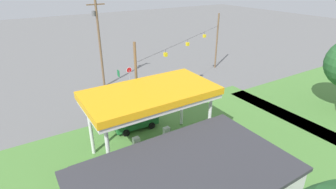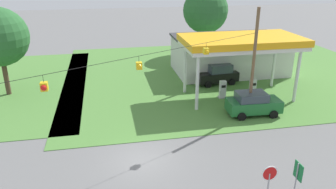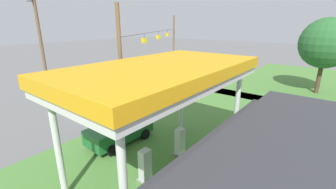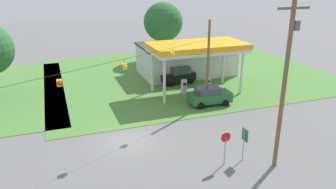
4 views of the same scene
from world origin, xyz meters
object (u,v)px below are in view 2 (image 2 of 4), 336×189
Objects in this scene: stop_sign_roadside at (269,178)px; car_at_pumps_rear at (217,74)px; fuel_pump_far at (253,88)px; route_sign at (297,175)px; fuel_pump_near at (223,90)px; gas_station_canopy at (242,43)px; car_at_pumps_front at (253,103)px; tree_behind_station at (205,11)px; gas_station_store at (229,55)px.

car_at_pumps_rear is at bearing -101.86° from stop_sign_roadside.
fuel_pump_far is 14.93m from route_sign.
fuel_pump_far is at bearing 0.00° from fuel_pump_near.
route_sign is at bearing -95.74° from fuel_pump_near.
gas_station_canopy reaches higher than car_at_pumps_rear.
gas_station_canopy is 4.13× the size of stop_sign_roadside.
route_sign is (-2.89, -14.25, -3.33)m from gas_station_canopy.
car_at_pumps_front is at bearing -94.55° from gas_station_canopy.
car_at_pumps_rear is 13.07m from tree_behind_station.
fuel_pump_near is 4.04m from car_at_pumps_front.
gas_station_store reaches higher than stop_sign_roadside.
fuel_pump_far is at bearing -0.06° from gas_station_canopy.
fuel_pump_near is at bearing 108.97° from car_at_pumps_front.
fuel_pump_far is 0.38× the size of car_at_pumps_rear.
gas_station_store reaches higher than route_sign.
car_at_pumps_rear is (-2.07, 3.88, 0.26)m from fuel_pump_far.
tree_behind_station reaches higher than fuel_pump_near.
car_at_pumps_rear is at bearing 98.97° from gas_station_canopy.
stop_sign_roadside is 1.04× the size of route_sign.
route_sign is (-2.58, -10.39, 0.73)m from car_at_pumps_front.
car_at_pumps_rear is at bearing 82.85° from route_sign.
stop_sign_roadside is at bearing 72.72° from car_at_pumps_rear.
tree_behind_station reaches higher than route_sign.
route_sign is 30.71m from tree_behind_station.
stop_sign_roadside is at bearing -107.19° from gas_station_canopy.
car_at_pumps_rear is at bearing 77.77° from fuel_pump_near.
fuel_pump_near is at bearing 72.35° from car_at_pumps_rear.
fuel_pump_near is 14.35m from route_sign.
car_at_pumps_rear is 18.29m from route_sign.
stop_sign_roadside is at bearing -101.76° from fuel_pump_near.
stop_sign_roadside reaches higher than fuel_pump_near.
tree_behind_station is (0.21, 15.84, 5.01)m from fuel_pump_far.
fuel_pump_far is 16.62m from tree_behind_station.
tree_behind_station is (1.97, 19.71, 4.82)m from car_at_pumps_front.
fuel_pump_near and fuel_pump_far have the same top height.
gas_station_store is 22.71m from stop_sign_roadside.
gas_station_canopy reaches higher than gas_station_store.
car_at_pumps_front is 10.73m from route_sign.
gas_station_canopy is at bearing 0.06° from fuel_pump_near.
fuel_pump_far is 0.69× the size of route_sign.
gas_station_canopy is 14.92m from route_sign.
stop_sign_roadside is (-4.13, -10.49, 0.83)m from car_at_pumps_front.
gas_station_store is 7.34× the size of fuel_pump_near.
stop_sign_roadside is (-2.99, -14.35, 1.03)m from fuel_pump_near.
gas_station_canopy is 8.26m from gas_station_store.
car_at_pumps_rear reaches higher than fuel_pump_near.
car_at_pumps_front is (-0.31, -3.87, -4.06)m from gas_station_canopy.
tree_behind_station is at bearing 84.00° from gas_station_canopy.
gas_station_canopy reaches higher than stop_sign_roadside.
stop_sign_roadside is (-3.83, -18.23, 0.77)m from car_at_pumps_rear.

